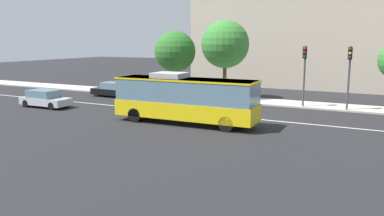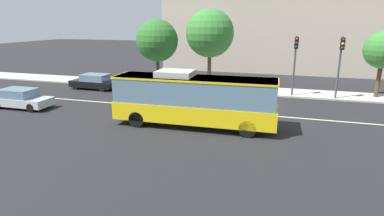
{
  "view_description": "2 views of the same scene",
  "coord_description": "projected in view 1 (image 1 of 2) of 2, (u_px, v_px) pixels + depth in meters",
  "views": [
    {
      "loc": [
        9.63,
        -26.45,
        5.65
      ],
      "look_at": [
        -1.75,
        -4.0,
        1.2
      ],
      "focal_mm": 35.92,
      "sensor_mm": 36.0,
      "label": 1
    },
    {
      "loc": [
        2.66,
        -21.36,
        6.33
      ],
      "look_at": [
        -2.47,
        -4.11,
        1.32
      ],
      "focal_mm": 29.01,
      "sensor_mm": 36.0,
      "label": 2
    }
  ],
  "objects": [
    {
      "name": "street_tree_kerbside_left",
      "position": [
        175.0,
        52.0,
        38.6
      ],
      "size": [
        4.15,
        4.15,
        6.62
      ],
      "color": "#4C3823",
      "rests_on": "ground_plane"
    },
    {
      "name": "street_tree_kerbside_centre",
      "position": [
        225.0,
        44.0,
        36.6
      ],
      "size": [
        4.58,
        4.58,
        7.57
      ],
      "color": "#4C3823",
      "rests_on": "ground_plane"
    },
    {
      "name": "sedan_silver",
      "position": [
        45.0,
        99.0,
        32.81
      ],
      "size": [
        4.51,
        1.85,
        1.46
      ],
      "rotation": [
        0.0,
        0.0,
        0.01
      ],
      "color": "#B7BABF",
      "rests_on": "ground_plane"
    },
    {
      "name": "transit_bus",
      "position": [
        185.0,
        97.0,
        26.15
      ],
      "size": [
        10.06,
        2.74,
        3.46
      ],
      "rotation": [
        0.0,
        0.0,
        0.02
      ],
      "color": "yellow",
      "rests_on": "ground_plane"
    },
    {
      "name": "traffic_light_near_corner",
      "position": [
        349.0,
        67.0,
        30.22
      ],
      "size": [
        0.32,
        0.62,
        5.2
      ],
      "rotation": [
        0.0,
        0.0,
        -1.56
      ],
      "color": "#47474C",
      "rests_on": "ground_plane"
    },
    {
      "name": "ground_plane",
      "position": [
        237.0,
        117.0,
        28.5
      ],
      "size": [
        160.0,
        160.0,
        0.0
      ],
      "primitive_type": "plane",
      "color": "black"
    },
    {
      "name": "sidewalk_kerb",
      "position": [
        266.0,
        102.0,
        35.24
      ],
      "size": [
        80.0,
        3.4,
        0.14
      ],
      "primitive_type": "cube",
      "color": "#B2ADA3",
      "rests_on": "ground_plane"
    },
    {
      "name": "sedan_black",
      "position": [
        114.0,
        90.0,
        38.83
      ],
      "size": [
        4.57,
        1.99,
        1.46
      ],
      "rotation": [
        0.0,
        0.0,
        3.1
      ],
      "color": "black",
      "rests_on": "ground_plane"
    },
    {
      "name": "traffic_light_mid_block",
      "position": [
        304.0,
        66.0,
        31.85
      ],
      "size": [
        0.33,
        0.62,
        5.2
      ],
      "rotation": [
        0.0,
        0.0,
        -1.54
      ],
      "color": "#47474C",
      "rests_on": "ground_plane"
    },
    {
      "name": "lane_centre_line",
      "position": [
        237.0,
        117.0,
        28.5
      ],
      "size": [
        76.0,
        0.16,
        0.01
      ],
      "primitive_type": "cube",
      "color": "silver",
      "rests_on": "ground_plane"
    },
    {
      "name": "office_block_background",
      "position": [
        310.0,
        18.0,
        49.6
      ],
      "size": [
        27.32,
        15.57,
        17.0
      ],
      "rotation": [
        0.0,
        0.0,
        -0.02
      ],
      "color": "#B7A893",
      "rests_on": "ground_plane"
    }
  ]
}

